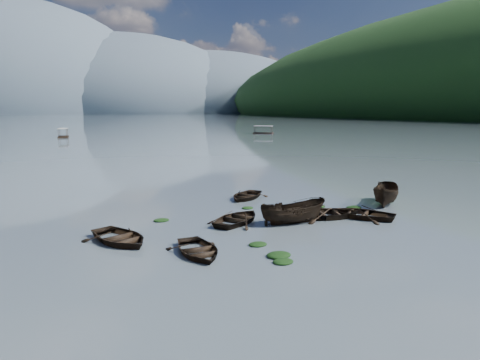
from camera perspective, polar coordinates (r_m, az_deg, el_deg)
name	(u,v)px	position (r m, az deg, el deg)	size (l,w,h in m)	color
ground_plane	(336,253)	(22.77, 12.74, -9.49)	(2400.00, 2400.00, 0.00)	#536068
haze_mtn_b	(17,113)	(918.31, -27.58, 7.87)	(520.00, 520.00, 340.00)	#475666
haze_mtn_c	(125,113)	(929.82, -15.07, 8.60)	(520.00, 520.00, 260.00)	#475666
haze_mtn_d	(207,113)	(975.76, -4.46, 8.91)	(520.00, 520.00, 220.00)	#475666
rowboat_0	(198,254)	(22.20, -5.63, -9.79)	(2.86, 4.00, 0.83)	black
rowboat_1	(238,222)	(28.05, -0.24, -5.65)	(3.09, 4.33, 0.90)	black
rowboat_2	(293,223)	(27.98, 7.05, -5.76)	(1.72, 4.57, 1.76)	black
rowboat_3	(360,217)	(30.48, 15.75, -4.79)	(3.23, 4.52, 0.94)	black
rowboat_4	(326,218)	(29.80, 11.36, -4.94)	(3.39, 4.75, 0.98)	black
rowboat_5	(386,204)	(35.10, 18.87, -3.10)	(1.82, 4.84, 1.87)	black
rowboat_6	(120,242)	(24.88, -15.70, -7.98)	(3.21, 4.50, 0.93)	black
rowboat_7	(246,198)	(35.42, 0.80, -2.47)	(2.99, 4.19, 0.87)	black
weed_clump_0	(283,263)	(21.01, 5.76, -10.92)	(1.04, 0.85, 0.23)	black
weed_clump_1	(258,245)	(23.45, 2.39, -8.69)	(1.03, 0.82, 0.23)	black
weed_clump_2	(279,257)	(21.82, 5.18, -10.13)	(1.27, 1.02, 0.28)	black
weed_clump_3	(248,208)	(31.87, 1.01, -3.81)	(0.88, 0.75, 0.20)	black
weed_clump_4	(354,208)	(32.99, 14.93, -3.68)	(1.19, 0.94, 0.25)	black
weed_clump_5	(161,221)	(28.83, -10.45, -5.39)	(1.03, 0.84, 0.22)	black
weed_clump_6	(278,216)	(29.85, 5.14, -4.76)	(0.89, 0.75, 0.19)	black
weed_clump_7	(318,207)	(32.82, 10.39, -3.58)	(1.11, 0.88, 0.24)	black
pontoon_centre	(63,137)	(122.79, -22.48, 5.27)	(2.49, 5.98, 2.29)	black
pontoon_right	(263,134)	(131.85, 3.11, 6.20)	(2.48, 5.96, 2.28)	black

